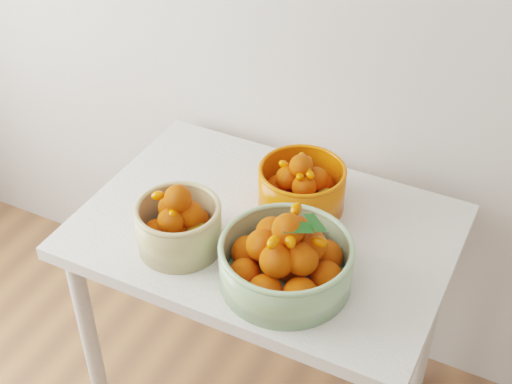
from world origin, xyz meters
TOP-DOWN VIEW (x-y plane):
  - table at (-0.28, 1.60)m, footprint 1.00×0.70m
  - bowl_cream at (-0.45, 1.43)m, footprint 0.27×0.27m
  - bowl_green at (-0.15, 1.43)m, footprint 0.42×0.42m
  - bowl_orange at (-0.23, 1.72)m, footprint 0.26×0.26m

SIDE VIEW (x-z plane):
  - table at x=-0.28m, z-range 0.28..1.03m
  - bowl_orange at x=-0.23m, z-range 0.73..0.91m
  - bowl_cream at x=-0.45m, z-range 0.73..0.92m
  - bowl_green at x=-0.15m, z-range 0.72..0.93m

